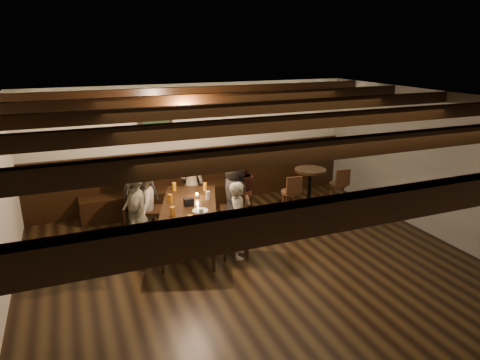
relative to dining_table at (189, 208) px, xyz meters
name	(u,v)px	position (x,y,z in m)	size (l,w,h in m)	color
room	(202,169)	(0.41, 0.60, 0.43)	(7.00, 7.00, 7.00)	black
dining_table	(189,208)	(0.00, 0.00, 0.00)	(1.37, 2.03, 0.70)	black
chair_left_near	(148,219)	(-0.55, 0.65, -0.36)	(0.53, 0.53, 0.93)	black
chair_left_far	(141,243)	(-0.82, -0.21, -0.37)	(0.51, 0.51, 0.89)	black
chair_right_near	(233,217)	(0.82, 0.21, -0.37)	(0.50, 0.50, 0.87)	black
chair_right_far	(237,239)	(0.55, -0.65, -0.36)	(0.53, 0.53, 0.92)	black
person_bench_left	(140,191)	(-0.58, 1.13, 0.00)	(0.63, 0.41, 1.28)	#262628
person_bench_centre	(191,186)	(0.32, 1.00, 0.02)	(0.48, 0.31, 1.31)	gray
person_bench_right	(242,190)	(1.13, 0.58, -0.04)	(0.58, 0.45, 1.20)	#53251C
person_left_near	(145,201)	(-0.58, 0.66, -0.04)	(0.78, 0.45, 1.20)	gray
person_left_far	(136,217)	(-0.85, -0.20, 0.05)	(0.81, 0.34, 1.37)	gray
person_right_near	(235,196)	(0.85, 0.20, 0.02)	(0.64, 0.42, 1.31)	black
person_right_far	(239,220)	(0.58, -0.66, -0.04)	(0.43, 0.29, 1.19)	#9E9885
pint_a	(174,187)	(-0.05, 0.75, 0.13)	(0.07, 0.07, 0.14)	#BF7219
pint_b	(205,187)	(0.44, 0.54, 0.13)	(0.07, 0.07, 0.14)	#BF7219
pint_c	(170,199)	(-0.25, 0.19, 0.13)	(0.07, 0.07, 0.14)	#BF7219
pint_d	(208,195)	(0.35, 0.10, 0.13)	(0.07, 0.07, 0.14)	silver
pint_e	(173,211)	(-0.35, -0.36, 0.13)	(0.07, 0.07, 0.14)	#BF7219
pint_f	(201,213)	(0.02, -0.58, 0.13)	(0.07, 0.07, 0.14)	silver
pint_g	(190,220)	(-0.20, -0.78, 0.13)	(0.07, 0.07, 0.14)	#BF7219
plate_near	(176,222)	(-0.36, -0.62, 0.06)	(0.24, 0.24, 0.01)	white
plate_far	(200,211)	(0.08, -0.34, 0.06)	(0.24, 0.24, 0.01)	white
condiment_caddy	(189,202)	(-0.02, -0.05, 0.12)	(0.15, 0.10, 0.12)	black
candle	(197,196)	(0.21, 0.25, 0.08)	(0.05, 0.05, 0.05)	beige
high_top_table	(309,187)	(2.27, 0.14, 0.01)	(0.56, 0.56, 0.99)	black
bar_stool_left	(290,209)	(1.77, -0.07, -0.27)	(0.32, 0.33, 1.01)	#3B2113
bar_stool_right	(337,201)	(2.77, -0.02, -0.27)	(0.32, 0.33, 1.01)	#3B2113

